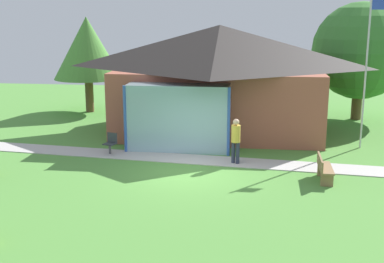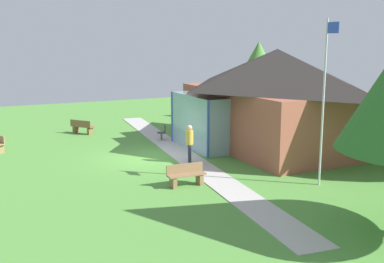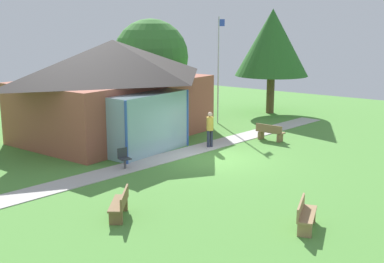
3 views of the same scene
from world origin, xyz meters
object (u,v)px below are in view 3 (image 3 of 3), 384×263
flagpole (219,66)px  tree_behind_pavilion_right (151,57)px  pavilion (115,87)px  bench_front_left (305,216)px  bench_mid_left (120,205)px  patio_chair_west (124,159)px  bench_mid_right (270,133)px  tree_east_hedge (272,43)px  visitor_on_path (210,127)px

flagpole → tree_behind_pavilion_right: (0.92, 6.15, 0.23)m
pavilion → bench_front_left: size_ratio=6.62×
bench_mid_left → bench_front_left: 5.58m
patio_chair_west → bench_mid_right: bearing=-179.8°
bench_mid_left → bench_front_left: (2.63, -4.92, 0.00)m
flagpole → tree_east_hedge: (4.99, -0.81, 1.21)m
bench_mid_right → bench_front_left: bearing=-55.2°
bench_mid_left → bench_front_left: same height
bench_mid_right → patio_chair_west: 8.47m
tree_east_hedge → bench_mid_left: bearing=-165.0°
flagpole → bench_mid_left: bearing=-157.1°
bench_mid_left → visitor_on_path: (8.88, 2.87, 0.62)m
bench_mid_right → pavilion: bearing=-147.7°
bench_mid_right → visitor_on_path: bearing=-116.5°
tree_east_hedge → bench_mid_right: bearing=-151.6°
pavilion → patio_chair_west: size_ratio=12.03×
flagpole → tree_east_hedge: 5.19m
pavilion → flagpole: 6.72m
bench_front_left → patio_chair_west: 8.62m
bench_mid_right → bench_mid_left: bearing=-82.8°
flagpole → tree_behind_pavilion_right: 6.22m
tree_behind_pavilion_right → bench_mid_left: bearing=-141.1°
bench_mid_left → tree_east_hedge: 20.20m
bench_front_left → tree_behind_pavilion_right: bearing=-144.3°
pavilion → bench_mid_left: bearing=-133.8°
bench_mid_left → bench_mid_right: same height
bench_mid_left → visitor_on_path: visitor_on_path is taller
flagpole → tree_behind_pavilion_right: flagpole is taller
pavilion → flagpole: (6.30, -2.20, 0.80)m
bench_front_left → tree_east_hedge: 19.72m
bench_mid_left → patio_chair_west: bearing=6.6°
bench_mid_right → visitor_on_path: visitor_on_path is taller
flagpole → visitor_on_path: (-5.21, -3.07, -2.41)m
bench_mid_left → bench_front_left: size_ratio=0.94×
pavilion → bench_mid_right: pavilion is taller
bench_mid_left → visitor_on_path: bearing=-19.0°
bench_mid_left → tree_east_hedge: tree_east_hedge is taller
patio_chair_west → tree_behind_pavilion_right: tree_behind_pavilion_right is taller
flagpole → bench_front_left: (-11.45, -10.86, -3.03)m
flagpole → patio_chair_west: bearing=-167.3°
bench_mid_right → flagpole: bearing=156.5°
pavilion → bench_mid_left: pavilion is taller
pavilion → patio_chair_west: 6.41m
tree_east_hedge → tree_behind_pavilion_right: size_ratio=1.10×
tree_east_hedge → bench_front_left: bearing=-148.6°
flagpole → patio_chair_west: size_ratio=7.29×
bench_mid_right → tree_behind_pavilion_right: tree_behind_pavilion_right is taller
flagpole → bench_mid_left: 15.58m
tree_behind_pavilion_right → visitor_on_path: bearing=-123.6°
bench_front_left → visitor_on_path: 10.00m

